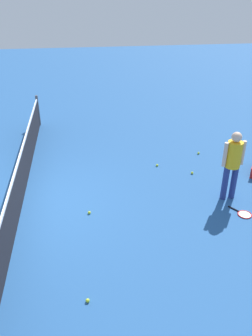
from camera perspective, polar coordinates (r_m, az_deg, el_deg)
name	(u,v)px	position (r m, az deg, el deg)	size (l,w,h in m)	color
ground_plane	(22,205)	(8.57, -16.48, -5.78)	(40.00, 40.00, 0.00)	#265693
court_net	(19,187)	(8.31, -16.95, -2.93)	(10.09, 0.09, 1.07)	#4C4C51
player_near_side	(233,160)	(8.32, 16.90, 1.17)	(0.37, 0.53, 1.70)	navy
tennis_racket_near_player	(244,214)	(8.35, 18.47, -7.05)	(0.58, 0.48, 0.03)	red
tennis_ball_near_player	(88,301)	(6.18, -6.23, -20.52)	(0.07, 0.07, 0.07)	#C6E033
tennis_ball_by_net	(199,153)	(10.71, 11.64, 2.38)	(0.07, 0.07, 0.07)	#C6E033
tennis_ball_midcourt	(89,213)	(7.97, -5.96, -7.17)	(0.07, 0.07, 0.07)	#C6E033
tennis_ball_stray_left	(192,173)	(9.61, 10.65, -0.77)	(0.07, 0.07, 0.07)	#C6E033
tennis_ball_stray_right	(157,165)	(9.85, 5.04, 0.46)	(0.07, 0.07, 0.07)	#C6E033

